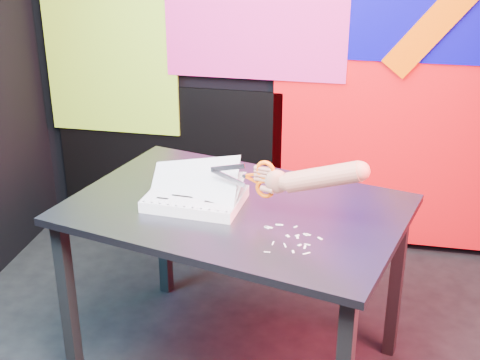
# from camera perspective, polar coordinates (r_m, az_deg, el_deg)

# --- Properties ---
(room) EXTENTS (3.01, 3.01, 2.71)m
(room) POSITION_cam_1_polar(r_m,az_deg,el_deg) (2.03, 0.99, 8.74)
(room) COLOR black
(room) RESTS_ON ground
(backdrop) EXTENTS (2.88, 0.05, 2.08)m
(backdrop) POSITION_cam_1_polar(r_m,az_deg,el_deg) (3.53, 6.34, 8.47)
(backdrop) COLOR red
(backdrop) RESTS_ON ground
(work_table) EXTENTS (1.43, 1.13, 0.75)m
(work_table) POSITION_cam_1_polar(r_m,az_deg,el_deg) (2.61, -0.34, -3.90)
(work_table) COLOR #272727
(work_table) RESTS_ON ground
(printout_stack) EXTENTS (0.38, 0.29, 0.19)m
(printout_stack) POSITION_cam_1_polar(r_m,az_deg,el_deg) (2.58, -3.85, -1.54)
(printout_stack) COLOR white
(printout_stack) RESTS_ON work_table
(scissors) EXTENTS (0.26, 0.07, 0.15)m
(scissors) POSITION_cam_1_polar(r_m,az_deg,el_deg) (2.45, 1.78, 0.12)
(scissors) COLOR #B5B5BB
(scissors) RESTS_ON printout_stack
(hand_forearm) EXTENTS (0.41, 0.14, 0.18)m
(hand_forearm) POSITION_cam_1_polar(r_m,az_deg,el_deg) (2.36, 6.42, 0.20)
(hand_forearm) COLOR #B45445
(hand_forearm) RESTS_ON work_table
(paper_clippings) EXTENTS (0.22, 0.21, 0.00)m
(paper_clippings) POSITION_cam_1_polar(r_m,az_deg,el_deg) (2.35, 4.41, -4.88)
(paper_clippings) COLOR silver
(paper_clippings) RESTS_ON work_table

